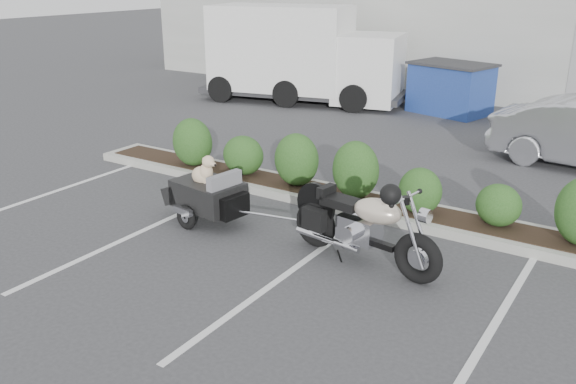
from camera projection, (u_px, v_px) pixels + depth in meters
The scene contains 7 objects.
ground at pixel (241, 239), 9.28m from camera, with size 90.00×90.00×0.00m, color #38383A.
planter_kerb at pixel (365, 204), 10.48m from camera, with size 12.00×1.00×0.15m, color #9E9E93.
building at pixel (523, 26), 22.03m from camera, with size 26.00×10.00×4.00m, color #9EA099.
motorcycle at pixel (363, 227), 8.34m from camera, with size 2.41×0.93×1.38m.
pet_trailer at pixel (208, 193), 9.80m from camera, with size 1.94×1.10×1.15m.
dumpster at pixel (451, 88), 17.31m from camera, with size 2.49×1.99×1.44m.
delivery_truck at pixel (302, 57), 18.68m from camera, with size 6.59×3.33×2.89m.
Camera 1 is at (5.19, -6.74, 3.84)m, focal length 38.00 mm.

